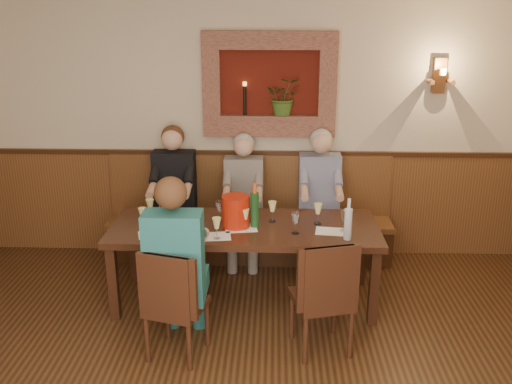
% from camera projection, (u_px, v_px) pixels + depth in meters
% --- Properties ---
extents(room_shell, '(6.04, 6.04, 2.82)m').
position_uv_depth(room_shell, '(225.00, 156.00, 2.99)').
color(room_shell, beige).
rests_on(room_shell, ground).
extents(wainscoting, '(6.02, 6.02, 1.15)m').
position_uv_depth(wainscoting, '(229.00, 366.00, 3.40)').
color(wainscoting, brown).
rests_on(wainscoting, ground).
extents(wall_niche, '(1.36, 0.30, 1.06)m').
position_uv_depth(wall_niche, '(273.00, 89.00, 5.80)').
color(wall_niche, '#52140B').
rests_on(wall_niche, ground).
extents(wall_sconce, '(0.25, 0.20, 0.35)m').
position_uv_depth(wall_sconce, '(439.00, 77.00, 5.69)').
color(wall_sconce, brown).
rests_on(wall_sconce, ground).
extents(dining_table, '(2.40, 0.90, 0.75)m').
position_uv_depth(dining_table, '(245.00, 233.00, 5.13)').
color(dining_table, black).
rests_on(dining_table, ground).
extents(bench, '(3.00, 0.45, 1.11)m').
position_uv_depth(bench, '(250.00, 229.00, 6.13)').
color(bench, '#381E0F').
rests_on(bench, ground).
extents(chair_near_left, '(0.51, 0.51, 0.93)m').
position_uv_depth(chair_near_left, '(176.00, 324.00, 4.43)').
color(chair_near_left, black).
rests_on(chair_near_left, ground).
extents(chair_near_right, '(0.52, 0.52, 0.97)m').
position_uv_depth(chair_near_right, '(322.00, 318.00, 4.50)').
color(chair_near_right, black).
rests_on(chair_near_right, ground).
extents(person_bench_left, '(0.44, 0.53, 1.46)m').
position_uv_depth(person_bench_left, '(174.00, 207.00, 5.97)').
color(person_bench_left, black).
rests_on(person_bench_left, ground).
extents(person_bench_mid, '(0.40, 0.49, 1.38)m').
position_uv_depth(person_bench_mid, '(244.00, 211.00, 5.96)').
color(person_bench_mid, '#595352').
rests_on(person_bench_mid, ground).
extents(person_bench_right, '(0.42, 0.52, 1.44)m').
position_uv_depth(person_bench_right, '(319.00, 210.00, 5.92)').
color(person_bench_right, navy).
rests_on(person_bench_right, ground).
extents(person_chair_front, '(0.44, 0.54, 1.47)m').
position_uv_depth(person_chair_front, '(178.00, 279.00, 4.43)').
color(person_chair_front, navy).
rests_on(person_chair_front, ground).
extents(spittoon_bucket, '(0.25, 0.25, 0.28)m').
position_uv_depth(spittoon_bucket, '(236.00, 211.00, 5.04)').
color(spittoon_bucket, '#B41F0B').
rests_on(spittoon_bucket, dining_table).
extents(wine_bottle_green_a, '(0.08, 0.08, 0.41)m').
position_uv_depth(wine_bottle_green_a, '(255.00, 209.00, 5.02)').
color(wine_bottle_green_a, '#19471E').
rests_on(wine_bottle_green_a, dining_table).
extents(wine_bottle_green_b, '(0.08, 0.08, 0.40)m').
position_uv_depth(wine_bottle_green_b, '(170.00, 202.00, 5.19)').
color(wine_bottle_green_b, '#19471E').
rests_on(wine_bottle_green_b, dining_table).
extents(water_bottle, '(0.09, 0.09, 0.36)m').
position_uv_depth(water_bottle, '(348.00, 223.00, 4.76)').
color(water_bottle, silver).
rests_on(water_bottle, dining_table).
extents(tasting_sheet_a, '(0.30, 0.25, 0.00)m').
position_uv_depth(tasting_sheet_a, '(154.00, 234.00, 4.91)').
color(tasting_sheet_a, white).
rests_on(tasting_sheet_a, dining_table).
extents(tasting_sheet_b, '(0.31, 0.24, 0.00)m').
position_uv_depth(tasting_sheet_b, '(241.00, 228.00, 5.04)').
color(tasting_sheet_b, white).
rests_on(tasting_sheet_b, dining_table).
extents(tasting_sheet_c, '(0.28, 0.22, 0.00)m').
position_uv_depth(tasting_sheet_c, '(331.00, 231.00, 4.97)').
color(tasting_sheet_c, white).
rests_on(tasting_sheet_c, dining_table).
extents(tasting_sheet_d, '(0.29, 0.23, 0.00)m').
position_uv_depth(tasting_sheet_d, '(215.00, 236.00, 4.86)').
color(tasting_sheet_d, white).
rests_on(tasting_sheet_d, dining_table).
extents(wine_glass_0, '(0.08, 0.08, 0.19)m').
position_uv_depth(wine_glass_0, '(143.00, 218.00, 5.01)').
color(wine_glass_0, '#FCFB96').
rests_on(wine_glass_0, dining_table).
extents(wine_glass_1, '(0.08, 0.08, 0.19)m').
position_uv_depth(wine_glass_1, '(162.00, 211.00, 5.19)').
color(wine_glass_1, white).
rests_on(wine_glass_1, dining_table).
extents(wine_glass_2, '(0.08, 0.08, 0.19)m').
position_uv_depth(wine_glass_2, '(188.00, 222.00, 4.91)').
color(wine_glass_2, '#FCFB96').
rests_on(wine_glass_2, dining_table).
extents(wine_glass_3, '(0.08, 0.08, 0.19)m').
position_uv_depth(wine_glass_3, '(220.00, 212.00, 5.16)').
color(wine_glass_3, white).
rests_on(wine_glass_3, dining_table).
extents(wine_glass_4, '(0.08, 0.08, 0.19)m').
position_uv_depth(wine_glass_4, '(245.00, 219.00, 4.99)').
color(wine_glass_4, '#FCFB96').
rests_on(wine_glass_4, dining_table).
extents(wine_glass_5, '(0.08, 0.08, 0.19)m').
position_uv_depth(wine_glass_5, '(272.00, 212.00, 5.17)').
color(wine_glass_5, '#FCFB96').
rests_on(wine_glass_5, dining_table).
extents(wine_glass_6, '(0.08, 0.08, 0.19)m').
position_uv_depth(wine_glass_6, '(296.00, 223.00, 4.90)').
color(wine_glass_6, white).
rests_on(wine_glass_6, dining_table).
extents(wine_glass_7, '(0.08, 0.08, 0.19)m').
position_uv_depth(wine_glass_7, '(318.00, 214.00, 5.11)').
color(wine_glass_7, '#FCFB96').
rests_on(wine_glass_7, dining_table).
extents(wine_glass_8, '(0.08, 0.08, 0.19)m').
position_uv_depth(wine_glass_8, '(344.00, 221.00, 4.95)').
color(wine_glass_8, white).
rests_on(wine_glass_8, dining_table).
extents(wine_glass_9, '(0.08, 0.08, 0.19)m').
position_uv_depth(wine_glass_9, '(217.00, 229.00, 4.78)').
color(wine_glass_9, '#FCFB96').
rests_on(wine_glass_9, dining_table).
extents(wine_glass_10, '(0.08, 0.08, 0.19)m').
position_uv_depth(wine_glass_10, '(150.00, 209.00, 5.22)').
color(wine_glass_10, '#FCFB96').
rests_on(wine_glass_10, dining_table).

